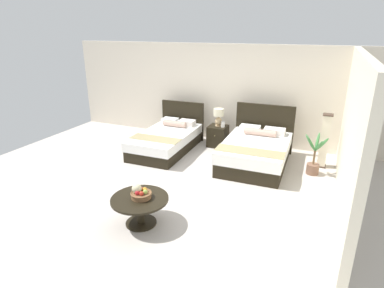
{
  "coord_description": "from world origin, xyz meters",
  "views": [
    {
      "loc": [
        2.48,
        -5.32,
        2.94
      ],
      "look_at": [
        -0.0,
        0.4,
        0.66
      ],
      "focal_mm": 29.86,
      "sensor_mm": 36.0,
      "label": 1
    }
  ],
  "objects_px": {
    "bed_near_window": "(167,140)",
    "vase": "(223,124)",
    "bed_near_corner": "(256,151)",
    "fruit_bowl": "(140,193)",
    "table_lamp": "(219,116)",
    "floor_lamp_corner": "(324,141)",
    "coffee_table": "(140,204)",
    "potted_palm": "(314,161)",
    "nightstand": "(218,136)"
  },
  "relations": [
    {
      "from": "bed_near_window",
      "to": "vase",
      "type": "bearing_deg",
      "value": 31.27
    },
    {
      "from": "bed_near_corner",
      "to": "fruit_bowl",
      "type": "xyz_separation_m",
      "value": [
        -1.13,
        -3.05,
        0.22
      ]
    },
    {
      "from": "bed_near_window",
      "to": "fruit_bowl",
      "type": "height_order",
      "value": "bed_near_window"
    },
    {
      "from": "table_lamp",
      "to": "floor_lamp_corner",
      "type": "height_order",
      "value": "floor_lamp_corner"
    },
    {
      "from": "coffee_table",
      "to": "fruit_bowl",
      "type": "relative_size",
      "value": 2.73
    },
    {
      "from": "fruit_bowl",
      "to": "potted_palm",
      "type": "distance_m",
      "value": 3.84
    },
    {
      "from": "bed_near_window",
      "to": "table_lamp",
      "type": "bearing_deg",
      "value": 36.59
    },
    {
      "from": "bed_near_corner",
      "to": "nightstand",
      "type": "height_order",
      "value": "bed_near_corner"
    },
    {
      "from": "table_lamp",
      "to": "floor_lamp_corner",
      "type": "xyz_separation_m",
      "value": [
        2.57,
        -0.35,
        -0.22
      ]
    },
    {
      "from": "nightstand",
      "to": "fruit_bowl",
      "type": "bearing_deg",
      "value": -89.18
    },
    {
      "from": "fruit_bowl",
      "to": "floor_lamp_corner",
      "type": "relative_size",
      "value": 0.27
    },
    {
      "from": "vase",
      "to": "bed_near_corner",
      "type": "bearing_deg",
      "value": -35.83
    },
    {
      "from": "coffee_table",
      "to": "fruit_bowl",
      "type": "xyz_separation_m",
      "value": [
        0.01,
        0.02,
        0.19
      ]
    },
    {
      "from": "bed_near_corner",
      "to": "potted_palm",
      "type": "xyz_separation_m",
      "value": [
        1.24,
        -0.04,
        -0.02
      ]
    },
    {
      "from": "fruit_bowl",
      "to": "potted_palm",
      "type": "xyz_separation_m",
      "value": [
        2.37,
        3.02,
        -0.24
      ]
    },
    {
      "from": "table_lamp",
      "to": "fruit_bowl",
      "type": "bearing_deg",
      "value": -89.19
    },
    {
      "from": "table_lamp",
      "to": "coffee_table",
      "type": "relative_size",
      "value": 0.51
    },
    {
      "from": "vase",
      "to": "coffee_table",
      "type": "distance_m",
      "value": 3.83
    },
    {
      "from": "bed_near_corner",
      "to": "table_lamp",
      "type": "distance_m",
      "value": 1.52
    },
    {
      "from": "table_lamp",
      "to": "potted_palm",
      "type": "distance_m",
      "value": 2.62
    },
    {
      "from": "table_lamp",
      "to": "vase",
      "type": "height_order",
      "value": "table_lamp"
    },
    {
      "from": "nightstand",
      "to": "vase",
      "type": "bearing_deg",
      "value": -15.74
    },
    {
      "from": "bed_near_corner",
      "to": "floor_lamp_corner",
      "type": "xyz_separation_m",
      "value": [
        1.39,
        0.46,
        0.29
      ]
    },
    {
      "from": "nightstand",
      "to": "table_lamp",
      "type": "bearing_deg",
      "value": 90.0
    },
    {
      "from": "bed_near_window",
      "to": "potted_palm",
      "type": "bearing_deg",
      "value": -0.68
    },
    {
      "from": "nightstand",
      "to": "floor_lamp_corner",
      "type": "bearing_deg",
      "value": -7.32
    },
    {
      "from": "bed_near_window",
      "to": "fruit_bowl",
      "type": "relative_size",
      "value": 6.65
    },
    {
      "from": "bed_near_corner",
      "to": "coffee_table",
      "type": "xyz_separation_m",
      "value": [
        -1.13,
        -3.07,
        0.03
      ]
    },
    {
      "from": "vase",
      "to": "table_lamp",
      "type": "bearing_deg",
      "value": 157.06
    },
    {
      "from": "table_lamp",
      "to": "bed_near_corner",
      "type": "bearing_deg",
      "value": -34.45
    },
    {
      "from": "vase",
      "to": "potted_palm",
      "type": "relative_size",
      "value": 0.17
    },
    {
      "from": "bed_near_window",
      "to": "nightstand",
      "type": "relative_size",
      "value": 4.02
    },
    {
      "from": "bed_near_window",
      "to": "bed_near_corner",
      "type": "xyz_separation_m",
      "value": [
        2.26,
        -0.01,
        0.04
      ]
    },
    {
      "from": "vase",
      "to": "floor_lamp_corner",
      "type": "distance_m",
      "value": 2.45
    },
    {
      "from": "bed_near_corner",
      "to": "floor_lamp_corner",
      "type": "relative_size",
      "value": 1.71
    },
    {
      "from": "bed_near_corner",
      "to": "potted_palm",
      "type": "height_order",
      "value": "bed_near_corner"
    },
    {
      "from": "bed_near_corner",
      "to": "coffee_table",
      "type": "distance_m",
      "value": 3.27
    },
    {
      "from": "table_lamp",
      "to": "coffee_table",
      "type": "height_order",
      "value": "table_lamp"
    },
    {
      "from": "nightstand",
      "to": "fruit_bowl",
      "type": "height_order",
      "value": "fruit_bowl"
    },
    {
      "from": "table_lamp",
      "to": "potted_palm",
      "type": "height_order",
      "value": "table_lamp"
    },
    {
      "from": "bed_near_window",
      "to": "potted_palm",
      "type": "distance_m",
      "value": 3.5
    },
    {
      "from": "bed_near_window",
      "to": "bed_near_corner",
      "type": "height_order",
      "value": "bed_near_corner"
    },
    {
      "from": "table_lamp",
      "to": "coffee_table",
      "type": "xyz_separation_m",
      "value": [
        0.05,
        -3.88,
        -0.48
      ]
    },
    {
      "from": "vase",
      "to": "coffee_table",
      "type": "xyz_separation_m",
      "value": [
        -0.1,
        -3.82,
        -0.28
      ]
    },
    {
      "from": "bed_near_window",
      "to": "coffee_table",
      "type": "bearing_deg",
      "value": -69.86
    },
    {
      "from": "nightstand",
      "to": "coffee_table",
      "type": "bearing_deg",
      "value": -89.31
    },
    {
      "from": "bed_near_corner",
      "to": "potted_palm",
      "type": "distance_m",
      "value": 1.24
    },
    {
      "from": "coffee_table",
      "to": "fruit_bowl",
      "type": "bearing_deg",
      "value": 67.5
    },
    {
      "from": "potted_palm",
      "to": "bed_near_window",
      "type": "bearing_deg",
      "value": 179.32
    },
    {
      "from": "table_lamp",
      "to": "potted_palm",
      "type": "xyz_separation_m",
      "value": [
        2.42,
        -0.85,
        -0.52
      ]
    }
  ]
}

